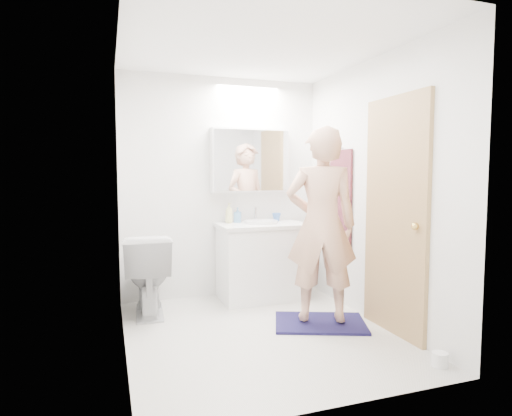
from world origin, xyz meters
name	(u,v)px	position (x,y,z in m)	size (l,w,h in m)	color
floor	(260,333)	(0.00, 0.00, 0.00)	(2.50, 2.50, 0.00)	silver
ceiling	(260,44)	(0.00, 0.00, 2.40)	(2.50, 2.50, 0.00)	white
wall_back	(222,188)	(0.00, 1.25, 1.20)	(2.50, 2.50, 0.00)	white
wall_front	(335,202)	(0.00, -1.25, 1.20)	(2.50, 2.50, 0.00)	white
wall_left	(122,195)	(-1.10, 0.00, 1.20)	(2.50, 2.50, 0.00)	white
wall_right	(373,191)	(1.10, 0.00, 1.20)	(2.50, 2.50, 0.00)	white
vanity_cabinet	(262,263)	(0.37, 0.96, 0.39)	(0.90, 0.55, 0.78)	white
countertop	(262,225)	(0.37, 0.96, 0.80)	(0.95, 0.58, 0.04)	white
sink_basin	(261,222)	(0.37, 0.99, 0.84)	(0.36, 0.36, 0.03)	silver
faucet	(255,214)	(0.37, 1.19, 0.90)	(0.02, 0.02, 0.16)	silver
medicine_cabinet	(250,161)	(0.30, 1.18, 1.50)	(0.88, 0.14, 0.70)	white
mirror_panel	(252,160)	(0.30, 1.10, 1.50)	(0.84, 0.01, 0.66)	silver
toilet	(148,273)	(-0.85, 0.85, 0.40)	(0.44, 0.77, 0.79)	silver
bath_rug	(320,323)	(0.58, 0.02, 0.01)	(0.80, 0.55, 0.02)	#18133E
person	(321,225)	(0.58, 0.02, 0.90)	(0.62, 0.41, 1.71)	tan
door	(395,216)	(1.08, -0.35, 1.00)	(0.04, 0.80, 2.00)	tan
door_knob	(415,226)	(1.04, -0.65, 0.95)	(0.06, 0.06, 0.06)	gold
towel	(340,198)	(1.08, 0.55, 1.10)	(0.02, 0.42, 1.00)	#171135
towel_hook	(340,148)	(1.07, 0.55, 1.62)	(0.02, 0.02, 0.07)	silver
soap_bottle_a	(229,213)	(0.04, 1.11, 0.93)	(0.08, 0.08, 0.22)	#C9C682
soap_bottle_b	(238,215)	(0.15, 1.15, 0.90)	(0.08, 0.08, 0.17)	#588CBE
toothbrush_cup	(276,217)	(0.60, 1.12, 0.87)	(0.10, 0.10, 0.09)	#3A65AF
toilet_paper_roll	(440,359)	(0.98, -1.02, 0.05)	(0.11, 0.11, 0.10)	white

